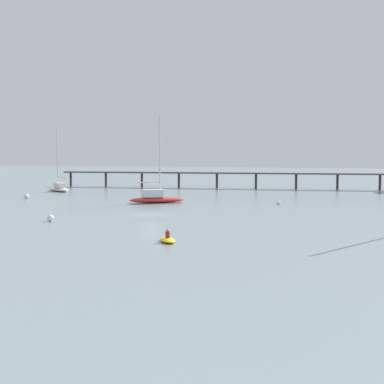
% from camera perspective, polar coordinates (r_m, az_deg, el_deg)
% --- Properties ---
extents(ground_plane, '(400.00, 400.00, 0.00)m').
position_cam_1_polar(ground_plane, '(63.54, -4.50, -2.44)').
color(ground_plane, gray).
extents(pier, '(75.32, 11.85, 7.90)m').
position_cam_1_polar(pier, '(108.61, 12.80, 2.48)').
color(pier, '#4C4C51').
rests_on(pier, ground_plane).
extents(sailboat_red, '(8.41, 6.39, 12.99)m').
position_cam_1_polar(sailboat_red, '(77.93, -3.94, -0.57)').
color(sailboat_red, red).
rests_on(sailboat_red, ground_plane).
extents(sailboat_cream, '(7.85, 6.68, 12.17)m').
position_cam_1_polar(sailboat_cream, '(103.82, -14.32, 0.48)').
color(sailboat_cream, beige).
rests_on(sailboat_cream, ground_plane).
extents(dinghy_yellow, '(2.39, 2.78, 1.14)m').
position_cam_1_polar(dinghy_yellow, '(43.89, -2.68, -5.21)').
color(dinghy_yellow, yellow).
rests_on(dinghy_yellow, ground_plane).
extents(mooring_buoy_inner, '(0.82, 0.82, 0.82)m').
position_cam_1_polar(mooring_buoy_inner, '(88.33, -17.62, -0.46)').
color(mooring_buoy_inner, silver).
rests_on(mooring_buoy_inner, ground_plane).
extents(mooring_buoy_mid, '(0.75, 0.75, 0.75)m').
position_cam_1_polar(mooring_buoy_mid, '(58.84, -15.20, -2.76)').
color(mooring_buoy_mid, silver).
rests_on(mooring_buoy_mid, ground_plane).
extents(mooring_buoy_outer, '(0.57, 0.57, 0.57)m').
position_cam_1_polar(mooring_buoy_outer, '(75.86, 9.44, -1.17)').
color(mooring_buoy_outer, silver).
rests_on(mooring_buoy_outer, ground_plane).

